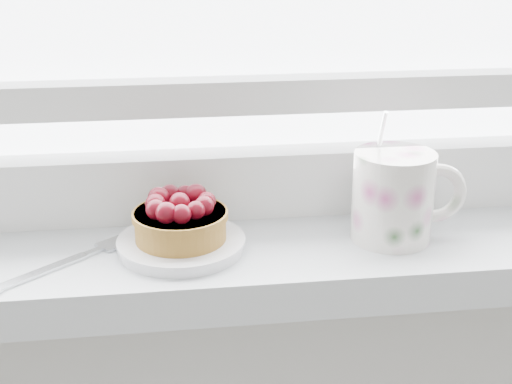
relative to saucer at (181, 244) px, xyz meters
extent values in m
cube|color=silver|center=(0.07, 0.02, -0.03)|extent=(1.60, 0.20, 0.04)
cube|color=white|center=(0.07, 0.09, 0.03)|extent=(1.30, 0.05, 0.07)
cube|color=white|center=(0.07, 0.09, 0.12)|extent=(1.30, 0.04, 0.04)
cylinder|color=white|center=(0.00, 0.00, 0.00)|extent=(0.12, 0.12, 0.01)
cylinder|color=brown|center=(0.00, 0.00, 0.02)|extent=(0.09, 0.09, 0.03)
cylinder|color=brown|center=(0.00, 0.00, 0.03)|extent=(0.09, 0.09, 0.01)
sphere|color=#3F0008|center=(0.00, 0.00, 0.04)|extent=(0.02, 0.02, 0.02)
sphere|color=#3F0008|center=(0.03, 0.00, 0.04)|extent=(0.02, 0.02, 0.02)
sphere|color=#3F0008|center=(0.02, 0.02, 0.04)|extent=(0.02, 0.02, 0.02)
sphere|color=#3F0008|center=(0.01, 0.02, 0.04)|extent=(0.02, 0.02, 0.02)
sphere|color=#3F0008|center=(-0.01, 0.02, 0.04)|extent=(0.02, 0.02, 0.02)
sphere|color=#3F0008|center=(-0.02, 0.01, 0.04)|extent=(0.02, 0.02, 0.02)
sphere|color=#3F0008|center=(-0.02, 0.00, 0.04)|extent=(0.02, 0.02, 0.02)
sphere|color=#3F0008|center=(-0.02, -0.01, 0.04)|extent=(0.02, 0.02, 0.02)
sphere|color=#3F0008|center=(-0.01, -0.02, 0.04)|extent=(0.02, 0.02, 0.02)
sphere|color=#3F0008|center=(0.00, -0.03, 0.04)|extent=(0.02, 0.02, 0.02)
sphere|color=#3F0008|center=(0.01, -0.02, 0.04)|extent=(0.02, 0.02, 0.02)
sphere|color=#3F0008|center=(0.02, -0.01, 0.04)|extent=(0.02, 0.02, 0.02)
cylinder|color=silver|center=(0.21, 0.00, 0.04)|extent=(0.08, 0.08, 0.09)
cylinder|color=black|center=(0.21, 0.00, 0.08)|extent=(0.07, 0.07, 0.01)
torus|color=silver|center=(0.25, 0.00, 0.04)|extent=(0.06, 0.02, 0.06)
cylinder|color=silver|center=(0.20, 0.02, 0.10)|extent=(0.01, 0.02, 0.06)
cube|color=silver|center=(-0.13, -0.04, 0.00)|extent=(0.08, 0.07, 0.00)
cube|color=silver|center=(-0.08, 0.00, 0.00)|extent=(0.02, 0.02, 0.00)
cube|color=silver|center=(-0.07, 0.02, 0.00)|extent=(0.04, 0.04, 0.00)
cube|color=silver|center=(-0.04, 0.03, 0.00)|extent=(0.03, 0.02, 0.00)
cube|color=silver|center=(-0.04, 0.03, 0.00)|extent=(0.03, 0.02, 0.00)
cube|color=silver|center=(-0.05, 0.04, 0.00)|extent=(0.03, 0.02, 0.00)
cube|color=silver|center=(-0.05, 0.04, 0.00)|extent=(0.03, 0.02, 0.00)
camera|label=1|loc=(-0.01, -0.63, 0.29)|focal=50.00mm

